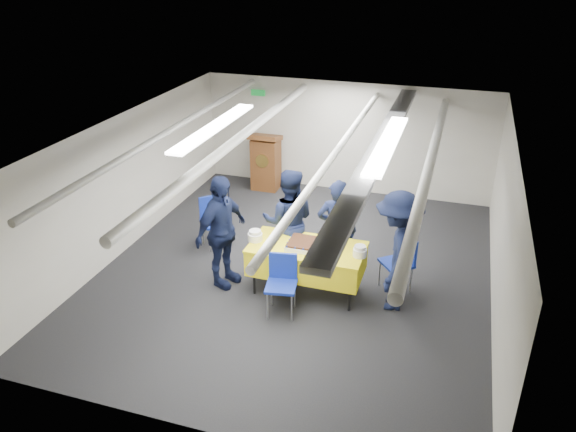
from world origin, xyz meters
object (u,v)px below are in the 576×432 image
object	(u,v)px
podium	(266,161)
sailor_d	(396,251)
chair_left	(213,216)
sailor_a	(337,231)
sheet_cake	(307,244)
serving_table	(307,259)
chair_right	(402,257)
sailor_b	(289,221)
chair_near	(282,278)
sailor_c	(221,232)

from	to	relation	value
podium	sailor_d	world-z (taller)	sailor_d
chair_left	sailor_a	world-z (taller)	sailor_a
sheet_cake	podium	size ratio (longest dim) A/B	0.46
serving_table	chair_right	distance (m)	1.43
serving_table	sailor_b	bearing A→B (deg)	130.46
podium	sheet_cake	bearing A→B (deg)	-61.82
serving_table	chair_near	xyz separation A→B (m)	(-0.20, -0.57, -0.03)
serving_table	sailor_d	xyz separation A→B (m)	(1.29, 0.03, 0.33)
serving_table	chair_near	size ratio (longest dim) A/B	1.94
sheet_cake	podium	bearing A→B (deg)	118.18
serving_table	sheet_cake	world-z (taller)	sheet_cake
serving_table	chair_right	size ratio (longest dim) A/B	1.94
sailor_d	sailor_a	bearing A→B (deg)	-116.12
serving_table	sailor_b	distance (m)	0.75
chair_left	sailor_c	world-z (taller)	sailor_c
serving_table	chair_right	bearing A→B (deg)	21.08
chair_left	sailor_c	distance (m)	1.36
sailor_b	sailor_c	size ratio (longest dim) A/B	0.97
serving_table	podium	distance (m)	4.06
sheet_cake	sailor_b	xyz separation A→B (m)	(-0.46, 0.56, 0.04)
sailor_a	sailor_c	size ratio (longest dim) A/B	0.94
sheet_cake	sailor_a	bearing A→B (deg)	58.01
sailor_c	chair_left	bearing A→B (deg)	48.00
sailor_b	sailor_c	bearing A→B (deg)	26.01
podium	chair_right	xyz separation A→B (m)	(3.25, -3.07, -0.08)
chair_right	sailor_b	bearing A→B (deg)	179.61
serving_table	podium	size ratio (longest dim) A/B	1.35
sailor_a	sailor_c	bearing A→B (deg)	11.70
sailor_c	sheet_cake	bearing A→B (deg)	-66.63
sailor_d	sailor_c	bearing A→B (deg)	-86.43
sailor_b	sailor_c	distance (m)	1.08
podium	sailor_c	distance (m)	3.81
sheet_cake	sailor_a	xyz separation A→B (m)	(0.32, 0.51, 0.02)
sailor_b	sailor_d	xyz separation A→B (m)	(1.73, -0.49, 0.03)
sailor_b	chair_left	bearing A→B (deg)	-29.86
sheet_cake	sailor_c	world-z (taller)	sailor_c
podium	sailor_b	world-z (taller)	sailor_b
sailor_c	podium	bearing A→B (deg)	26.94
chair_near	podium	bearing A→B (deg)	112.56
chair_left	sailor_b	xyz separation A→B (m)	(1.50, -0.43, 0.33)
chair_left	sailor_a	size ratio (longest dim) A/B	0.52
sailor_a	sailor_b	xyz separation A→B (m)	(-0.78, 0.04, 0.03)
podium	sailor_d	xyz separation A→B (m)	(3.21, -3.55, 0.28)
serving_table	chair_near	bearing A→B (deg)	-109.02
sheet_cake	chair_left	xyz separation A→B (m)	(-1.96, 0.99, -0.29)
sheet_cake	sailor_d	world-z (taller)	sailor_d
serving_table	sailor_d	size ratio (longest dim) A/B	0.95
sailor_d	podium	bearing A→B (deg)	-138.82
chair_near	sailor_a	size ratio (longest dim) A/B	0.52
sailor_a	sailor_d	size ratio (longest dim) A/B	0.94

